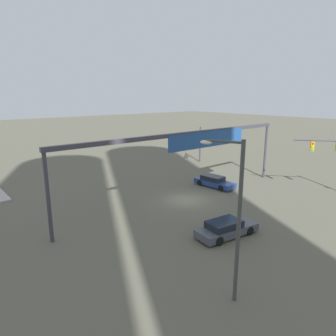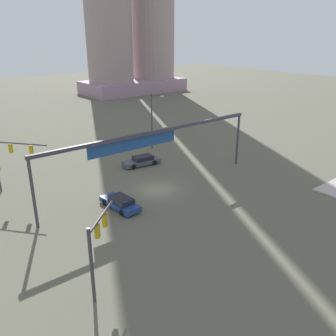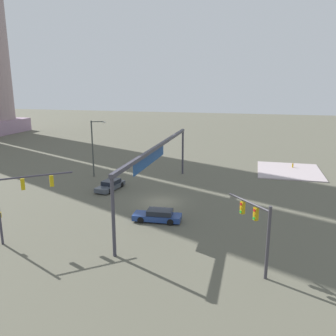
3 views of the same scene
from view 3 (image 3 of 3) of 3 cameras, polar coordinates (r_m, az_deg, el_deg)
The scene contains 9 objects.
ground_plane at distance 40.10m, azimuth -1.12°, elevation -5.59°, with size 238.21×238.21×0.00m, color #585747.
sidewalk_corner at distance 56.79m, azimuth 19.15°, elevation -0.44°, with size 10.72×9.34×0.15m, color #AFA0A3.
traffic_signal_near_corner at distance 25.59m, azimuth 14.43°, elevation -8.86°, with size 3.43×3.08×5.34m.
traffic_signal_opposite_side at distance 31.93m, azimuth -23.15°, elevation -3.94°, with size 4.05×5.17×6.08m.
streetlamp_curved_arm at distance 50.85m, azimuth -11.98°, elevation 3.72°, with size 1.00×2.06×8.10m.
overhead_sign_gantry at distance 38.08m, azimuth -1.82°, elevation 2.35°, with size 26.66×0.43×6.70m.
sedan_car_approaching at distance 45.15m, azimuth -9.37°, elevation -2.77°, with size 4.98×2.41×1.21m.
sedan_car_waiting_far at distance 34.68m, azimuth -1.66°, elevation -7.77°, with size 2.04×4.83×1.21m.
fire_hydrant_on_curb at distance 58.84m, azimuth 19.68°, elevation 0.41°, with size 0.33×0.22×0.71m.
Camera 3 is at (-36.48, -9.94, 13.36)m, focal length 37.36 mm.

